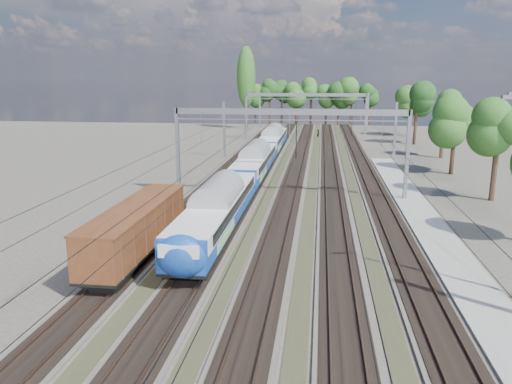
# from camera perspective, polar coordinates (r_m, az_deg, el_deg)

# --- Properties ---
(ground) EXTENTS (220.00, 220.00, 0.00)m
(ground) POSITION_cam_1_polar(r_m,az_deg,el_deg) (23.17, -1.38, -18.33)
(ground) COLOR #47423A
(ground) RESTS_ON ground
(track_bed) EXTENTS (21.00, 130.00, 0.34)m
(track_bed) POSITION_cam_1_polar(r_m,az_deg,el_deg) (65.71, 4.60, 2.51)
(track_bed) COLOR #47423A
(track_bed) RESTS_ON ground
(platform) EXTENTS (3.00, 70.00, 0.30)m
(platform) POSITION_cam_1_polar(r_m,az_deg,el_deg) (42.25, 19.32, -4.09)
(platform) COLOR gray
(platform) RESTS_ON ground
(catenary) EXTENTS (25.65, 130.00, 9.00)m
(catenary) POSITION_cam_1_polar(r_m,az_deg,el_deg) (72.50, 5.27, 8.50)
(catenary) COLOR gray
(catenary) RESTS_ON ground
(tree_belt) EXTENTS (39.85, 101.41, 11.99)m
(tree_belt) POSITION_cam_1_polar(r_m,az_deg,el_deg) (113.93, 9.04, 10.97)
(tree_belt) COLOR black
(tree_belt) RESTS_ON ground
(poplar) EXTENTS (4.40, 4.40, 19.04)m
(poplar) POSITION_cam_1_polar(r_m,az_deg,el_deg) (118.85, -1.13, 12.95)
(poplar) COLOR black
(poplar) RESTS_ON ground
(emu_train) EXTENTS (3.07, 64.84, 4.48)m
(emu_train) POSITION_cam_1_polar(r_m,az_deg,el_deg) (58.42, -0.14, 3.76)
(emu_train) COLOR black
(emu_train) RESTS_ON ground
(freight_boxcar) EXTENTS (2.86, 13.79, 3.55)m
(freight_boxcar) POSITION_cam_1_polar(r_m,az_deg,el_deg) (34.52, -13.44, -3.98)
(freight_boxcar) COLOR black
(freight_boxcar) RESTS_ON ground
(worker) EXTENTS (0.53, 0.70, 1.74)m
(worker) POSITION_cam_1_polar(r_m,az_deg,el_deg) (102.18, 7.11, 6.65)
(worker) COLOR black
(worker) RESTS_ON ground
(signal_near) EXTENTS (0.42, 0.38, 6.36)m
(signal_near) POSITION_cam_1_polar(r_m,az_deg,el_deg) (74.29, 4.64, 6.78)
(signal_near) COLOR black
(signal_near) RESTS_ON ground
(signal_far) EXTENTS (0.36, 0.34, 5.10)m
(signal_far) POSITION_cam_1_polar(r_m,az_deg,el_deg) (104.43, 10.92, 7.95)
(signal_far) COLOR black
(signal_far) RESTS_ON ground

